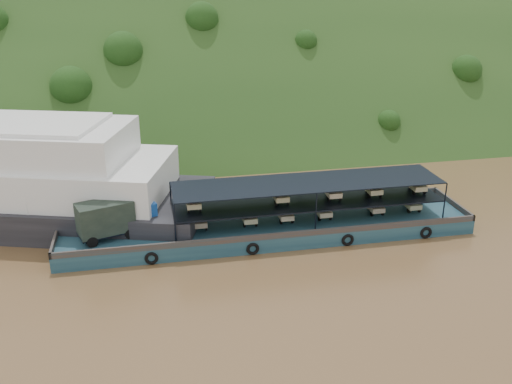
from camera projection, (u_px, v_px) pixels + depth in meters
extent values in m
plane|color=brown|center=(286.00, 238.00, 48.67)|extent=(160.00, 160.00, 0.00)
cube|color=#1D3A15|center=(224.00, 129.00, 81.48)|extent=(140.00, 39.60, 39.60)
cube|color=#133345|center=(268.00, 228.00, 49.12)|extent=(35.00, 7.00, 1.20)
cube|color=#592D19|center=(259.00, 204.00, 51.91)|extent=(35.00, 0.20, 0.50)
cube|color=#592D19|center=(277.00, 236.00, 45.71)|extent=(35.00, 0.20, 0.50)
cube|color=#592D19|center=(453.00, 203.00, 52.04)|extent=(0.20, 7.00, 0.50)
cube|color=#592D19|center=(56.00, 237.00, 45.58)|extent=(0.20, 7.00, 0.50)
torus|color=black|center=(151.00, 258.00, 44.05)|extent=(1.06, 0.26, 1.06)
torus|color=black|center=(253.00, 249.00, 45.54)|extent=(1.06, 0.26, 1.06)
torus|color=black|center=(348.00, 240.00, 47.02)|extent=(1.06, 0.26, 1.06)
torus|color=black|center=(426.00, 233.00, 48.32)|extent=(1.06, 0.26, 1.06)
cylinder|color=black|center=(92.00, 242.00, 44.25)|extent=(0.95, 0.57, 0.89)
cylinder|color=black|center=(86.00, 233.00, 45.77)|extent=(0.95, 0.57, 0.89)
cylinder|color=black|center=(130.00, 234.00, 45.64)|extent=(0.95, 0.57, 0.89)
cylinder|color=black|center=(123.00, 225.00, 47.16)|extent=(0.95, 0.57, 0.89)
cylinder|color=black|center=(145.00, 230.00, 46.21)|extent=(0.95, 0.57, 0.89)
cylinder|color=black|center=(138.00, 222.00, 47.74)|extent=(0.95, 0.57, 0.89)
cube|color=black|center=(118.00, 230.00, 46.03)|extent=(6.39, 3.75, 0.18)
cube|color=#16499D|center=(144.00, 212.00, 46.71)|extent=(2.11, 2.51, 1.97)
cube|color=black|center=(153.00, 206.00, 46.93)|extent=(0.60, 1.72, 0.81)
cube|color=black|center=(105.00, 217.00, 45.14)|extent=(4.75, 3.37, 2.50)
cube|color=black|center=(307.00, 200.00, 48.94)|extent=(23.00, 5.00, 0.12)
cube|color=black|center=(308.00, 183.00, 48.34)|extent=(23.00, 5.00, 0.08)
cylinder|color=black|center=(175.00, 224.00, 44.53)|extent=(0.12, 0.12, 3.30)
cylinder|color=black|center=(171.00, 200.00, 49.09)|extent=(0.12, 0.12, 3.30)
cylinder|color=black|center=(316.00, 212.00, 46.67)|extent=(0.12, 0.12, 3.30)
cylinder|color=black|center=(300.00, 190.00, 51.23)|extent=(0.12, 0.12, 3.30)
cylinder|color=black|center=(445.00, 201.00, 48.80)|extent=(0.12, 0.12, 3.30)
cylinder|color=black|center=(418.00, 181.00, 53.36)|extent=(0.12, 0.12, 3.30)
cylinder|color=black|center=(198.00, 219.00, 48.68)|extent=(0.12, 0.52, 0.52)
cylinder|color=black|center=(194.00, 229.00, 46.94)|extent=(0.14, 0.52, 0.52)
cylinder|color=black|center=(206.00, 228.00, 47.13)|extent=(0.14, 0.52, 0.52)
cube|color=#C4AD8A|center=(200.00, 223.00, 47.23)|extent=(1.15, 1.50, 0.44)
cube|color=red|center=(198.00, 215.00, 48.21)|extent=(0.55, 0.80, 0.80)
cube|color=red|center=(198.00, 211.00, 47.85)|extent=(0.50, 0.10, 0.10)
cylinder|color=black|center=(246.00, 215.00, 49.46)|extent=(0.12, 0.52, 0.52)
cylinder|color=black|center=(244.00, 224.00, 47.73)|extent=(0.14, 0.52, 0.52)
cylinder|color=black|center=(256.00, 223.00, 47.91)|extent=(0.14, 0.52, 0.52)
cube|color=beige|center=(250.00, 218.00, 48.01)|extent=(1.15, 1.50, 0.44)
cube|color=#B10B23|center=(247.00, 211.00, 48.99)|extent=(0.55, 0.80, 0.80)
cube|color=#B10B23|center=(247.00, 207.00, 48.63)|extent=(0.50, 0.10, 0.10)
cylinder|color=black|center=(282.00, 212.00, 50.04)|extent=(0.12, 0.52, 0.52)
cylinder|color=black|center=(281.00, 221.00, 48.31)|extent=(0.14, 0.52, 0.52)
cylinder|color=black|center=(292.00, 220.00, 48.49)|extent=(0.14, 0.52, 0.52)
cube|color=beige|center=(286.00, 215.00, 48.60)|extent=(1.15, 1.50, 0.44)
cube|color=#AF0B0F|center=(282.00, 208.00, 49.58)|extent=(0.55, 0.80, 0.80)
cube|color=#AF0B0F|center=(283.00, 204.00, 49.21)|extent=(0.50, 0.10, 0.10)
cylinder|color=black|center=(319.00, 209.00, 50.67)|extent=(0.12, 0.52, 0.52)
cylinder|color=black|center=(319.00, 218.00, 48.94)|extent=(0.14, 0.52, 0.52)
cylinder|color=black|center=(330.00, 217.00, 49.13)|extent=(0.14, 0.52, 0.52)
cube|color=beige|center=(324.00, 212.00, 49.23)|extent=(1.15, 1.50, 0.44)
cube|color=#B41C0C|center=(320.00, 205.00, 50.21)|extent=(0.55, 0.80, 0.80)
cube|color=#B41C0C|center=(321.00, 201.00, 49.84)|extent=(0.50, 0.10, 0.10)
cylinder|color=black|center=(369.00, 205.00, 51.56)|extent=(0.12, 0.52, 0.52)
cylinder|color=black|center=(372.00, 213.00, 49.83)|extent=(0.14, 0.52, 0.52)
cylinder|color=black|center=(382.00, 213.00, 50.01)|extent=(0.14, 0.52, 0.52)
cube|color=#CCB490|center=(376.00, 208.00, 50.12)|extent=(1.15, 1.50, 0.44)
cube|color=red|center=(371.00, 201.00, 51.10)|extent=(0.55, 0.80, 0.80)
cube|color=red|center=(372.00, 197.00, 50.73)|extent=(0.50, 0.10, 0.10)
cylinder|color=black|center=(405.00, 202.00, 52.21)|extent=(0.12, 0.52, 0.52)
cylinder|color=black|center=(409.00, 210.00, 50.48)|extent=(0.14, 0.52, 0.52)
cylinder|color=black|center=(419.00, 209.00, 50.66)|extent=(0.14, 0.52, 0.52)
cube|color=beige|center=(413.00, 205.00, 50.76)|extent=(1.15, 1.50, 0.44)
cube|color=red|center=(407.00, 198.00, 51.74)|extent=(0.55, 0.80, 0.80)
cube|color=red|center=(409.00, 194.00, 51.38)|extent=(0.50, 0.10, 0.10)
cylinder|color=black|center=(192.00, 201.00, 47.96)|extent=(0.12, 0.52, 0.52)
cylinder|color=black|center=(188.00, 210.00, 46.23)|extent=(0.14, 0.52, 0.52)
cylinder|color=black|center=(200.00, 209.00, 46.42)|extent=(0.14, 0.52, 0.52)
cube|color=#C6BB8C|center=(194.00, 204.00, 46.52)|extent=(1.15, 1.50, 0.44)
cube|color=red|center=(192.00, 197.00, 47.50)|extent=(0.55, 0.80, 0.80)
cube|color=red|center=(192.00, 192.00, 47.13)|extent=(0.50, 0.10, 0.10)
cylinder|color=black|center=(277.00, 195.00, 49.33)|extent=(0.12, 0.52, 0.52)
cylinder|color=black|center=(276.00, 203.00, 47.60)|extent=(0.14, 0.52, 0.52)
cylinder|color=black|center=(288.00, 202.00, 47.78)|extent=(0.14, 0.52, 0.52)
cube|color=#C2BC89|center=(281.00, 197.00, 47.88)|extent=(1.15, 1.50, 0.44)
cube|color=red|center=(278.00, 190.00, 48.87)|extent=(0.55, 0.80, 0.80)
cube|color=red|center=(279.00, 186.00, 48.50)|extent=(0.50, 0.10, 0.10)
cylinder|color=black|center=(328.00, 191.00, 50.19)|extent=(0.12, 0.52, 0.52)
cylinder|color=black|center=(329.00, 199.00, 48.45)|extent=(0.14, 0.52, 0.52)
cylinder|color=black|center=(340.00, 198.00, 48.64)|extent=(0.14, 0.52, 0.52)
cube|color=beige|center=(333.00, 193.00, 48.74)|extent=(1.15, 1.50, 0.44)
cube|color=#C9B08E|center=(329.00, 186.00, 49.72)|extent=(0.55, 0.80, 0.80)
cube|color=#C9B08E|center=(330.00, 182.00, 49.36)|extent=(0.50, 0.10, 0.10)
cylinder|color=black|center=(367.00, 188.00, 50.87)|extent=(0.12, 0.52, 0.52)
cylinder|color=black|center=(370.00, 196.00, 49.14)|extent=(0.14, 0.52, 0.52)
cylinder|color=black|center=(381.00, 195.00, 49.32)|extent=(0.14, 0.52, 0.52)
cube|color=#C4BD8A|center=(374.00, 190.00, 49.42)|extent=(1.15, 1.50, 0.44)
cube|color=red|center=(369.00, 183.00, 50.41)|extent=(0.55, 0.80, 0.80)
cube|color=red|center=(370.00, 179.00, 50.04)|extent=(0.50, 0.10, 0.10)
cylinder|color=black|center=(410.00, 185.00, 51.63)|extent=(0.12, 0.52, 0.52)
cylinder|color=black|center=(414.00, 192.00, 49.90)|extent=(0.14, 0.52, 0.52)
cylinder|color=black|center=(424.00, 191.00, 50.09)|extent=(0.14, 0.52, 0.52)
cube|color=beige|center=(418.00, 187.00, 50.19)|extent=(1.15, 1.50, 0.44)
cube|color=beige|center=(412.00, 180.00, 51.17)|extent=(0.55, 0.80, 0.80)
cube|color=beige|center=(414.00, 176.00, 50.80)|extent=(0.50, 0.10, 0.10)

